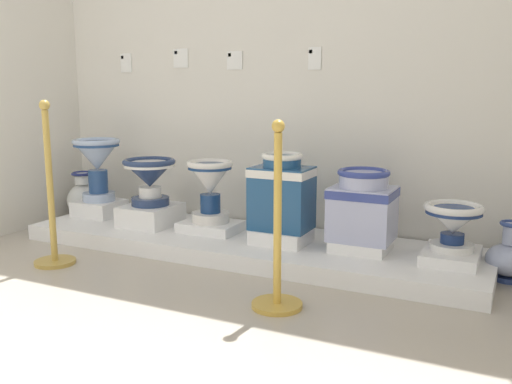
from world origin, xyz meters
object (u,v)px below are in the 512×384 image
object	(u,v)px
plinth_block_squat_floral	(361,245)
info_placard_first	(126,63)
plinth_block_rightmost	(211,227)
plinth_block_broad_patterned	(451,256)
antique_toilet_pale_glazed	(97,159)
antique_toilet_central_ornate	(282,191)
antique_toilet_slender_white	(150,175)
plinth_block_pale_glazed	(100,208)
antique_toilet_rightmost	(210,183)
stanchion_post_near_right	(277,255)
info_placard_second	(181,58)
decorative_vase_corner	(510,258)
antique_toilet_squat_floral	(363,204)
info_placard_third	(234,60)
stanchion_post_near_left	(52,216)
antique_toilet_broad_patterned	(453,220)
plinth_block_central_ornate	(281,236)
plinth_block_slender_white	(151,215)
info_placard_fourth	(315,58)
decorative_vase_spare	(84,199)

from	to	relation	value
plinth_block_squat_floral	info_placard_first	bearing A→B (deg)	168.88
plinth_block_rightmost	info_placard_first	xyz separation A→B (m)	(-1.00, 0.41, 1.14)
plinth_block_broad_patterned	antique_toilet_pale_glazed	bearing A→B (deg)	179.18
plinth_block_rightmost	plinth_block_squat_floral	distance (m)	1.06
antique_toilet_central_ornate	antique_toilet_slender_white	bearing A→B (deg)	178.77
plinth_block_pale_glazed	antique_toilet_slender_white	bearing A→B (deg)	-8.08
antique_toilet_rightmost	info_placard_first	xyz separation A→B (m)	(-1.00, 0.41, 0.83)
stanchion_post_near_right	info_placard_second	bearing A→B (deg)	137.77
antique_toilet_central_ornate	decorative_vase_corner	size ratio (longest dim) A/B	1.41
antique_toilet_squat_floral	info_placard_third	world-z (taller)	info_placard_third
plinth_block_pale_glazed	stanchion_post_near_left	world-z (taller)	stanchion_post_near_left
antique_toilet_pale_glazed	antique_toilet_broad_patterned	world-z (taller)	antique_toilet_pale_glazed
plinth_block_squat_floral	antique_toilet_slender_white	bearing A→B (deg)	-178.67
plinth_block_central_ornate	decorative_vase_corner	xyz separation A→B (m)	(1.33, 0.18, -0.02)
plinth_block_pale_glazed	plinth_block_broad_patterned	xyz separation A→B (m)	(2.61, -0.04, -0.02)
plinth_block_slender_white	antique_toilet_squat_floral	size ratio (longest dim) A/B	0.91
plinth_block_central_ornate	antique_toilet_pale_glazed	bearing A→B (deg)	176.39
antique_toilet_squat_floral	info_placard_third	distance (m)	1.46
antique_toilet_squat_floral	info_placard_third	xyz separation A→B (m)	(-1.08, 0.41, 0.88)
antique_toilet_rightmost	plinth_block_broad_patterned	size ratio (longest dim) A/B	1.06
decorative_vase_corner	stanchion_post_near_left	xyz separation A→B (m)	(-2.56, -0.91, 0.17)
info_placard_fourth	stanchion_post_near_left	bearing A→B (deg)	-136.71
info_placard_second	info_placard_third	bearing A→B (deg)	-0.00
antique_toilet_slender_white	plinth_block_central_ornate	distance (m)	1.08
decorative_vase_corner	stanchion_post_near_left	distance (m)	2.72
plinth_block_rightmost	plinth_block_central_ornate	bearing A→B (deg)	-5.08
info_placard_fourth	decorative_vase_corner	size ratio (longest dim) A/B	0.43
antique_toilet_squat_floral	decorative_vase_spare	size ratio (longest dim) A/B	1.07
antique_toilet_slender_white	info_placard_third	bearing A→B (deg)	44.02
antique_toilet_rightmost	antique_toilet_broad_patterned	distance (m)	1.58
antique_toilet_rightmost	plinth_block_slender_white	bearing A→B (deg)	-176.82
plinth_block_pale_glazed	stanchion_post_near_left	bearing A→B (deg)	-66.60
plinth_block_broad_patterned	stanchion_post_near_left	world-z (taller)	stanchion_post_near_left
info_placard_third	stanchion_post_near_left	bearing A→B (deg)	-118.59
antique_toilet_slender_white	info_placard_second	bearing A→B (deg)	90.48
plinth_block_squat_floral	plinth_block_rightmost	bearing A→B (deg)	-179.52
antique_toilet_rightmost	plinth_block_broad_patterned	bearing A→B (deg)	0.48
antique_toilet_pale_glazed	antique_toilet_broad_patterned	bearing A→B (deg)	-0.82
antique_toilet_broad_patterned	stanchion_post_near_left	xyz separation A→B (m)	(-2.25, -0.78, -0.04)
plinth_block_squat_floral	plinth_block_broad_patterned	bearing A→B (deg)	0.49
antique_toilet_squat_floral	info_placard_second	size ratio (longest dim) A/B	3.07
info_placard_second	info_placard_first	bearing A→B (deg)	-180.00
antique_toilet_slender_white	plinth_block_broad_patterned	distance (m)	2.09
info_placard_third	stanchion_post_near_right	xyz separation A→B (m)	(0.89, -1.22, -1.01)
plinth_block_rightmost	stanchion_post_near_right	xyz separation A→B (m)	(0.86, -0.81, 0.13)
antique_toilet_slender_white	decorative_vase_corner	xyz separation A→B (m)	(2.37, 0.16, -0.34)
antique_toilet_slender_white	plinth_block_broad_patterned	xyz separation A→B (m)	(2.06, 0.04, -0.33)
plinth_block_pale_glazed	plinth_block_squat_floral	size ratio (longest dim) A/B	0.99
antique_toilet_rightmost	antique_toilet_squat_floral	bearing A→B (deg)	0.48
antique_toilet_squat_floral	antique_toilet_central_ornate	bearing A→B (deg)	-173.45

